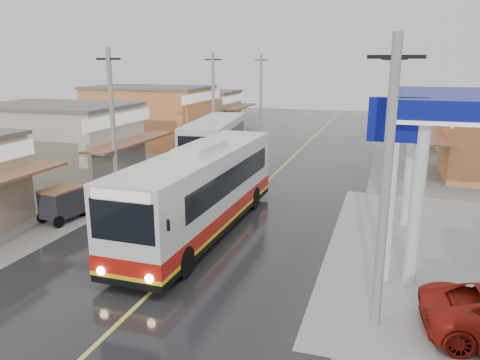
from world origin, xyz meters
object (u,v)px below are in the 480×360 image
at_px(second_bus, 215,142).
at_px(tyre_stack, 86,210).
at_px(tricycle_near, 62,202).
at_px(cyclist, 177,180).
at_px(coach_bus, 202,190).

distance_m(second_bus, tyre_stack, 12.20).
xyz_separation_m(second_bus, tricycle_near, (-2.75, -13.05, -0.88)).
relative_size(cyclist, tricycle_near, 0.95).
relative_size(coach_bus, second_bus, 1.22).
height_order(second_bus, cyclist, second_bus).
bearing_deg(cyclist, tricycle_near, -130.72).
xyz_separation_m(coach_bus, cyclist, (-3.82, 5.46, -1.18)).
relative_size(coach_bus, tyre_stack, 14.89).
bearing_deg(tricycle_near, second_bus, 86.27).
relative_size(second_bus, cyclist, 4.84).
bearing_deg(coach_bus, tyre_stack, 176.14).
bearing_deg(coach_bus, tricycle_near, -173.67).
distance_m(second_bus, tricycle_near, 13.36).
distance_m(coach_bus, cyclist, 6.77).
height_order(second_bus, tyre_stack, second_bus).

